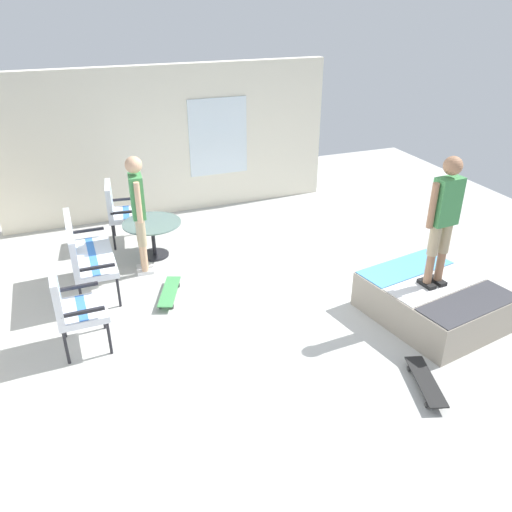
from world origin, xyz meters
TOP-DOWN VIEW (x-y plane):
  - ground_plane at (0.00, 0.00)m, footprint 12.00×12.00m
  - house_facade at (3.80, 0.49)m, footprint 0.23×6.00m
  - skate_ramp at (-0.97, -1.77)m, footprint 1.83×2.21m
  - patio_bench at (1.32, 2.28)m, footprint 1.25×0.55m
  - patio_chair_near_house at (2.73, 1.62)m, footprint 0.68×0.62m
  - patio_chair_by_wall at (0.01, 2.53)m, footprint 0.63×0.56m
  - patio_table at (2.03, 1.22)m, footprint 0.90×0.90m
  - person_watching at (1.59, 1.45)m, footprint 0.48×0.26m
  - person_skater at (-0.96, -1.69)m, footprint 0.26×0.48m
  - skateboard_by_bench at (0.72, 1.27)m, footprint 0.82×0.48m
  - skateboard_spare at (-2.05, -0.84)m, footprint 0.82×0.43m

SIDE VIEW (x-z plane):
  - ground_plane at x=0.00m, z-range -0.10..0.00m
  - skateboard_by_bench at x=0.72m, z-range 0.03..0.14m
  - skateboard_spare at x=-2.05m, z-range 0.03..0.14m
  - skate_ramp at x=-0.97m, z-range 0.00..0.49m
  - patio_table at x=2.03m, z-range 0.12..0.69m
  - patio_chair_near_house at x=2.73m, z-range 0.10..1.12m
  - patio_chair_by_wall at x=0.01m, z-range 0.10..1.12m
  - patio_bench at x=1.32m, z-range 0.11..1.13m
  - person_watching at x=1.59m, z-range 0.16..1.91m
  - house_facade at x=3.80m, z-range 0.00..2.64m
  - person_skater at x=-0.96m, z-range 0.62..2.25m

